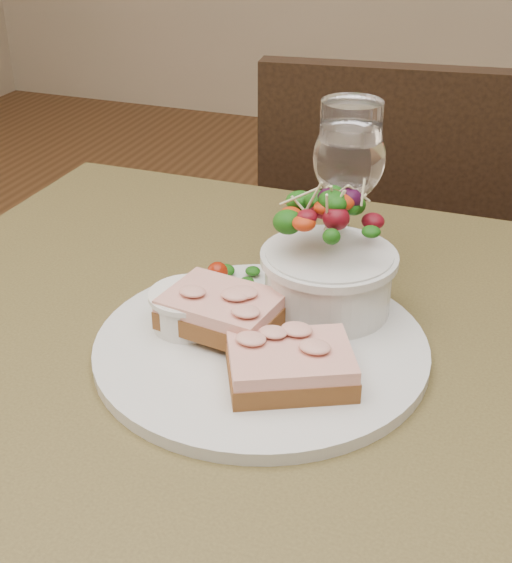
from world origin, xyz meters
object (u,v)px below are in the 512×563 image
(sandwich_front, at_px, (291,366))
(salad_bowl, at_px, (329,255))
(chair_far, at_px, (385,362))
(dinner_plate, at_px, (261,347))
(cafe_table, at_px, (238,442))
(sandwich_back, at_px, (222,310))
(wine_glass, at_px, (349,163))
(ramekin, at_px, (189,307))

(sandwich_front, xyz_separation_m, salad_bowl, (-0.00, 0.13, 0.04))
(chair_far, relative_size, dinner_plate, 2.92)
(cafe_table, distance_m, dinner_plate, 0.11)
(sandwich_back, bearing_deg, sandwich_front, -23.21)
(cafe_table, distance_m, wine_glass, 0.31)
(sandwich_back, bearing_deg, wine_glass, 78.27)
(sandwich_front, distance_m, sandwich_back, 0.10)
(cafe_table, relative_size, wine_glass, 4.57)
(dinner_plate, xyz_separation_m, wine_glass, (0.03, 0.19, 0.12))
(dinner_plate, bearing_deg, chair_far, 89.37)
(sandwich_back, relative_size, ramekin, 1.65)
(ramekin, height_order, salad_bowl, salad_bowl)
(sandwich_back, distance_m, ramekin, 0.03)
(cafe_table, relative_size, sandwich_back, 6.97)
(salad_bowl, bearing_deg, sandwich_back, -136.79)
(dinner_plate, distance_m, ramekin, 0.08)
(cafe_table, xyz_separation_m, dinner_plate, (0.02, 0.01, 0.11))
(dinner_plate, xyz_separation_m, salad_bowl, (0.04, 0.08, 0.07))
(salad_bowl, height_order, wine_glass, wine_glass)
(chair_far, distance_m, sandwich_front, 0.88)
(salad_bowl, bearing_deg, dinner_plate, -116.70)
(cafe_table, xyz_separation_m, sandwich_back, (-0.02, 0.02, 0.14))
(dinner_plate, height_order, sandwich_front, sandwich_front)
(chair_far, bearing_deg, cafe_table, 80.30)
(chair_far, distance_m, dinner_plate, 0.83)
(wine_glass, bearing_deg, dinner_plate, -98.33)
(cafe_table, relative_size, ramekin, 11.53)
(cafe_table, height_order, chair_far, chair_far)
(cafe_table, xyz_separation_m, chair_far, (0.03, 0.70, -0.36))
(dinner_plate, xyz_separation_m, ramekin, (-0.07, 0.00, 0.03))
(dinner_plate, bearing_deg, salad_bowl, 63.30)
(dinner_plate, distance_m, salad_bowl, 0.11)
(sandwich_front, xyz_separation_m, sandwich_back, (-0.08, 0.05, 0.01))
(cafe_table, height_order, salad_bowl, salad_bowl)
(sandwich_back, relative_size, salad_bowl, 0.90)
(chair_far, xyz_separation_m, dinner_plate, (-0.01, -0.69, 0.46))
(cafe_table, relative_size, dinner_plate, 2.59)
(salad_bowl, bearing_deg, cafe_table, -121.89)
(dinner_plate, relative_size, salad_bowl, 2.43)
(chair_far, distance_m, wine_glass, 0.76)
(sandwich_front, relative_size, sandwich_back, 1.12)
(salad_bowl, xyz_separation_m, wine_glass, (-0.01, 0.11, 0.05))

